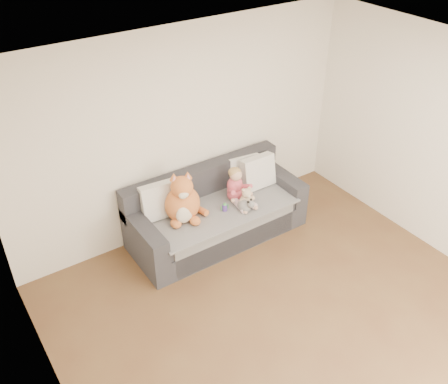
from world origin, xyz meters
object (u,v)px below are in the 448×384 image
sippy_cup (225,206)px  plush_cat (183,202)px  sofa (216,214)px  toddler (237,188)px  teddy_bear (246,199)px

sippy_cup → plush_cat: bearing=163.9°
sofa → sippy_cup: 0.29m
toddler → sippy_cup: toddler is taller
sippy_cup → toddler: bearing=22.0°
toddler → teddy_bear: (0.03, -0.17, -0.08)m
sofa → sippy_cup: size_ratio=19.21×
sofa → sippy_cup: (0.01, -0.19, 0.22)m
plush_cat → sippy_cup: (0.49, -0.14, -0.18)m
sofa → toddler: bearing=-18.9°
plush_cat → teddy_bear: 0.80m
toddler → sippy_cup: (-0.24, -0.10, -0.13)m
plush_cat → toddler: bearing=16.8°
teddy_bear → sippy_cup: size_ratio=2.38×
sofa → teddy_bear: (0.28, -0.26, 0.27)m
toddler → plush_cat: size_ratio=0.70×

